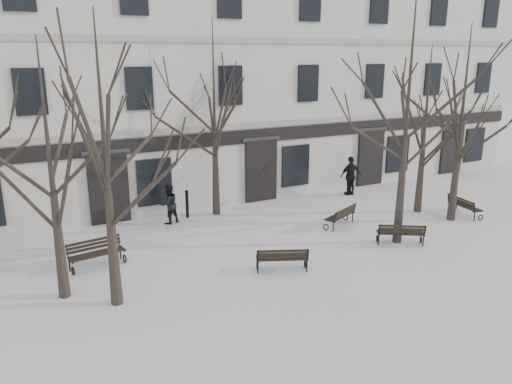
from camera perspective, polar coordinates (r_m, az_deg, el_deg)
ground at (r=15.65m, az=2.86°, el=-9.99°), size 100.00×100.00×0.00m
building at (r=26.16m, az=-11.71°, el=12.54°), size 40.40×10.20×11.40m
tree_0 at (r=14.32m, az=-22.71°, el=5.37°), size 5.05×5.05×7.21m
tree_1 at (r=13.32m, az=-17.09°, el=6.92°), size 5.48×5.48×7.83m
tree_2 at (r=18.14m, az=17.11°, el=11.41°), size 6.32×6.32×9.03m
tree_3 at (r=21.60m, az=22.64°, el=9.60°), size 5.54×5.54×7.91m
tree_5 at (r=20.83m, az=-4.83°, el=10.90°), size 5.68×5.68×8.12m
tree_6 at (r=22.36m, az=18.90°, el=8.81°), size 4.97×4.97×7.11m
bench_1 at (r=16.05m, az=3.01°, el=-7.55°), size 1.73×1.20×0.83m
bench_2 at (r=18.91m, az=16.21°, el=-4.51°), size 1.71×1.39×0.84m
bench_3 at (r=17.17m, az=-17.80°, el=-6.59°), size 1.86×0.91×0.90m
bench_4 at (r=20.38m, az=9.71°, el=-2.66°), size 1.73×1.20×0.83m
bench_5 at (r=23.18m, az=22.66°, el=-1.44°), size 0.82×1.70×0.83m
bollard_a at (r=21.28m, az=-7.88°, el=-1.24°), size 0.16×0.16×1.22m
bollard_b at (r=25.00m, az=10.72°, el=1.13°), size 0.15×0.15×1.19m
pedestrian_b at (r=20.88m, az=-9.82°, el=-3.53°), size 0.95×0.83×1.65m
pedestrian_c at (r=25.10m, az=10.66°, el=-0.31°), size 1.18×0.60×1.93m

